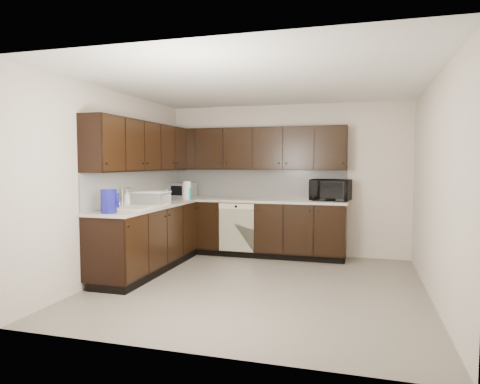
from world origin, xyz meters
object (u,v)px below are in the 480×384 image
Objects in this scene: sink at (137,212)px; toaster_oven at (183,190)px; storage_bin at (151,198)px; blue_pitcher at (109,201)px; microwave at (330,190)px.

sink is 2.07× the size of toaster_oven.
blue_pitcher is (-0.00, -1.04, 0.05)m from storage_bin.
storage_bin is 1.64× the size of blue_pitcher.
sink is 0.40m from storage_bin.
toaster_oven is at bearing 92.29° from sink.
sink is 2.88× the size of blue_pitcher.
microwave reaches higher than sink.
sink is at bearing -76.86° from toaster_oven.
blue_pitcher is (0.01, -0.66, 0.20)m from sink.
toaster_oven is (-0.07, 1.72, 0.18)m from sink.
microwave is (2.43, 1.76, 0.23)m from sink.
microwave is at bearing 29.90° from storage_bin.
storage_bin is at bearing -141.51° from microwave.
toaster_oven is at bearing 77.20° from blue_pitcher.
microwave is at bearing 30.37° from blue_pitcher.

